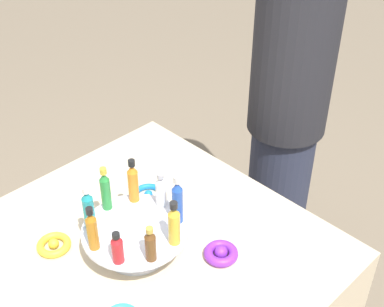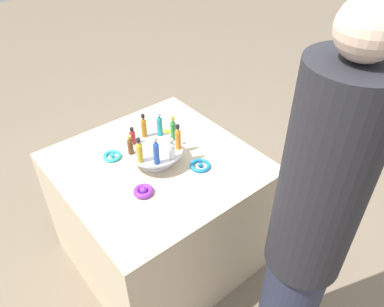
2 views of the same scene
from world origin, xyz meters
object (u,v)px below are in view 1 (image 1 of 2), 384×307
object	(u,v)px
bottle_amber	(92,230)
person_figure	(290,92)
bottle_blue	(177,201)
bottle_clear	(161,191)
display_stand	(135,237)
ribbon_bow_purple	(221,253)
bottle_teal	(88,209)
ribbon_bow_blue	(148,195)
bottle_gold	(174,224)
bottle_orange	(133,182)
bottle_green	(105,190)
bottle_red	(117,248)
ribbon_bow_gold	(54,245)
bottle_brown	(150,245)

from	to	relation	value
bottle_amber	person_figure	distance (m)	0.94
bottle_blue	bottle_clear	distance (m)	0.08
display_stand	ribbon_bow_purple	size ratio (longest dim) A/B	3.01
bottle_teal	ribbon_bow_blue	distance (m)	0.29
bottle_gold	bottle_clear	bearing A→B (deg)	-119.37
bottle_orange	person_figure	distance (m)	0.75
bottle_amber	person_figure	xyz separation A→B (m)	(-0.93, -0.10, -0.03)
bottle_gold	bottle_teal	distance (m)	0.23
bottle_teal	ribbon_bow_purple	distance (m)	0.37
bottle_blue	bottle_amber	size ratio (longest dim) A/B	1.14
bottle_green	bottle_teal	world-z (taller)	bottle_green
bottle_green	bottle_clear	bearing A→B (deg)	140.63
display_stand	bottle_green	xyz separation A→B (m)	(0.00, -0.12, 0.09)
bottle_clear	bottle_teal	world-z (taller)	bottle_teal
bottle_blue	bottle_clear	bearing A→B (deg)	-99.37
ribbon_bow_purple	display_stand	bearing A→B (deg)	-48.95
bottle_clear	bottle_orange	size ratio (longest dim) A/B	0.79
bottle_teal	bottle_orange	bearing A→B (deg)	-179.37
bottle_green	bottle_blue	bearing A→B (deg)	120.63
bottle_orange	ribbon_bow_blue	xyz separation A→B (m)	(-0.10, -0.06, -0.14)
bottle_blue	bottle_green	xyz separation A→B (m)	(0.10, -0.17, -0.01)
bottle_blue	bottle_red	world-z (taller)	bottle_blue
bottle_teal	ribbon_bow_blue	size ratio (longest dim) A/B	1.28
bottle_gold	ribbon_bow_purple	bearing A→B (deg)	149.83
person_figure	bottle_orange	bearing A→B (deg)	-6.02
bottle_amber	ribbon_bow_gold	size ratio (longest dim) A/B	1.40
bottle_orange	person_figure	bearing A→B (deg)	-177.81
bottle_blue	ribbon_bow_purple	distance (m)	0.19
bottle_teal	bottle_brown	distance (m)	0.20
display_stand	bottle_amber	world-z (taller)	bottle_amber
bottle_brown	person_figure	xyz separation A→B (m)	(-0.86, -0.23, -0.01)
bottle_teal	ribbon_bow_gold	distance (m)	0.18
bottle_amber	ribbon_bow_blue	bearing A→B (deg)	-155.47
bottle_red	person_figure	bearing A→B (deg)	-169.09
display_stand	ribbon_bow_blue	distance (m)	0.23
bottle_clear	person_figure	bearing A→B (deg)	-172.19
ribbon_bow_blue	ribbon_bow_purple	bearing A→B (deg)	86.05
bottle_teal	bottle_blue	bearing A→B (deg)	140.63
bottle_teal	bottle_amber	distance (m)	0.08
bottle_orange	ribbon_bow_gold	distance (m)	0.28
bottle_teal	ribbon_bow_gold	xyz separation A→B (m)	(0.07, -0.08, -0.14)
bottle_amber	bottle_brown	bearing A→B (deg)	120.63
ribbon_bow_gold	bottle_orange	bearing A→B (deg)	159.81
bottle_red	bottle_brown	world-z (taller)	bottle_brown
bottle_blue	ribbon_bow_blue	xyz separation A→B (m)	(-0.07, -0.21, -0.15)
bottle_clear	bottle_green	xyz separation A→B (m)	(0.12, -0.09, 0.01)
bottle_blue	bottle_teal	bearing A→B (deg)	-39.37
ribbon_bow_gold	ribbon_bow_purple	xyz separation A→B (m)	(-0.30, 0.34, 0.00)
bottle_gold	person_figure	xyz separation A→B (m)	(-0.78, -0.23, -0.03)
bottle_orange	ribbon_bow_blue	world-z (taller)	bottle_orange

